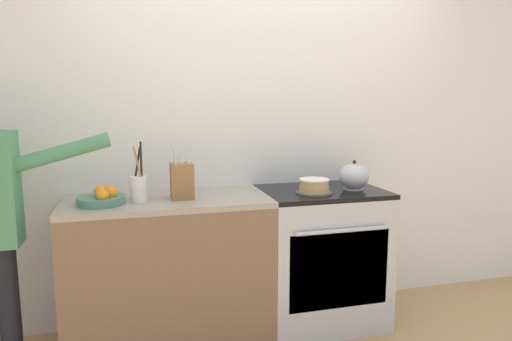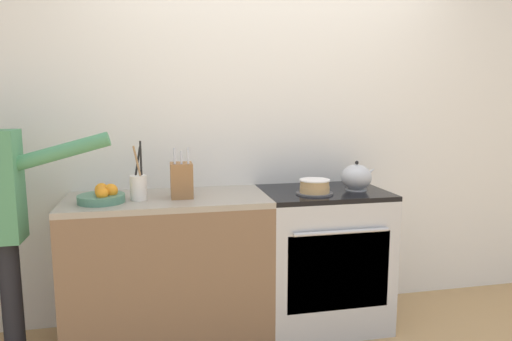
# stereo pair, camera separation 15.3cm
# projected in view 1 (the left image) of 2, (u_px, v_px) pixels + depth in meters

# --- Properties ---
(wall_back) EXTENTS (8.00, 0.04, 2.60)m
(wall_back) POSITION_uv_depth(u_px,v_px,m) (264.00, 129.00, 3.17)
(wall_back) COLOR silver
(wall_back) RESTS_ON ground_plane
(counter_cabinet) EXTENTS (1.22, 0.59, 0.92)m
(counter_cabinet) POSITION_uv_depth(u_px,v_px,m) (169.00, 271.00, 2.81)
(counter_cabinet) COLOR brown
(counter_cabinet) RESTS_ON ground_plane
(stove_range) EXTENTS (0.80, 0.63, 0.92)m
(stove_range) POSITION_uv_depth(u_px,v_px,m) (321.00, 256.00, 3.07)
(stove_range) COLOR #B7BABF
(stove_range) RESTS_ON ground_plane
(layer_cake) EXTENTS (0.23, 0.23, 0.09)m
(layer_cake) POSITION_uv_depth(u_px,v_px,m) (314.00, 187.00, 2.88)
(layer_cake) COLOR #4C4C51
(layer_cake) RESTS_ON stove_range
(tea_kettle) EXTENTS (0.24, 0.20, 0.19)m
(tea_kettle) POSITION_uv_depth(u_px,v_px,m) (354.00, 176.00, 3.02)
(tea_kettle) COLOR #B7BABF
(tea_kettle) RESTS_ON stove_range
(knife_block) EXTENTS (0.13, 0.15, 0.31)m
(knife_block) POSITION_uv_depth(u_px,v_px,m) (182.00, 181.00, 2.72)
(knife_block) COLOR olive
(knife_block) RESTS_ON counter_cabinet
(utensil_crock) EXTENTS (0.10, 0.10, 0.35)m
(utensil_crock) POSITION_uv_depth(u_px,v_px,m) (139.00, 187.00, 2.64)
(utensil_crock) COLOR silver
(utensil_crock) RESTS_ON counter_cabinet
(fruit_bowl) EXTENTS (0.27, 0.27, 0.11)m
(fruit_bowl) POSITION_uv_depth(u_px,v_px,m) (102.00, 198.00, 2.57)
(fruit_bowl) COLOR #4C7F66
(fruit_bowl) RESTS_ON counter_cabinet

